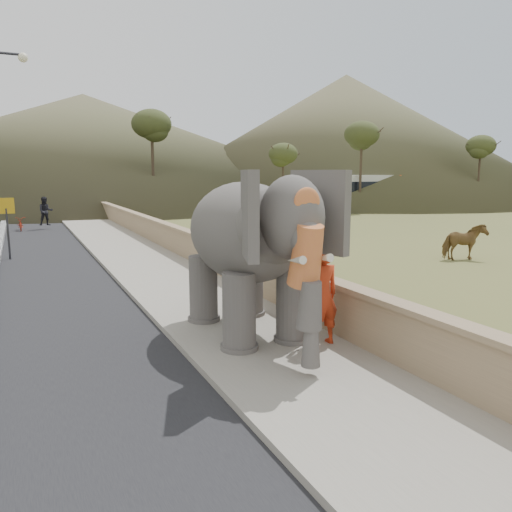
# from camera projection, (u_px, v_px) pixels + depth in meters

# --- Properties ---
(ground) EXTENTS (160.00, 160.00, 0.00)m
(ground) POSITION_uv_depth(u_px,v_px,m) (387.00, 439.00, 6.38)
(ground) COLOR olive
(ground) RESTS_ON ground
(walkway) EXTENTS (3.00, 120.00, 0.15)m
(walkway) POSITION_uv_depth(u_px,v_px,m) (171.00, 281.00, 15.28)
(walkway) COLOR #9E9687
(walkway) RESTS_ON ground
(parapet) EXTENTS (0.30, 120.00, 1.10)m
(parapet) POSITION_uv_depth(u_px,v_px,m) (221.00, 262.00, 15.90)
(parapet) COLOR tan
(parapet) RESTS_ON ground
(signboard) EXTENTS (0.60, 0.08, 2.40)m
(signboard) POSITION_uv_depth(u_px,v_px,m) (7.00, 218.00, 19.11)
(signboard) COLOR #2D2D33
(signboard) RESTS_ON ground
(cow) EXTENTS (1.77, 1.03, 1.41)m
(cow) POSITION_uv_depth(u_px,v_px,m) (464.00, 242.00, 19.24)
(cow) COLOR brown
(cow) RESTS_ON ground
(distant_car) EXTENTS (4.52, 2.75, 1.44)m
(distant_car) POSITION_uv_depth(u_px,v_px,m) (300.00, 201.00, 46.55)
(distant_car) COLOR #B3B2B9
(distant_car) RESTS_ON ground
(bus_white) EXTENTS (11.11, 3.05, 3.10)m
(bus_white) POSITION_uv_depth(u_px,v_px,m) (354.00, 193.00, 44.93)
(bus_white) COLOR beige
(bus_white) RESTS_ON ground
(bus_orange) EXTENTS (11.25, 5.58, 3.10)m
(bus_orange) POSITION_uv_depth(u_px,v_px,m) (419.00, 191.00, 49.87)
(bus_orange) COLOR #CF5724
(bus_orange) RESTS_ON ground
(hill_right) EXTENTS (56.00, 56.00, 16.00)m
(hill_right) POSITION_uv_depth(u_px,v_px,m) (345.00, 137.00, 66.61)
(hill_right) COLOR brown
(hill_right) RESTS_ON ground
(hill_far) EXTENTS (80.00, 80.00, 14.00)m
(hill_far) POSITION_uv_depth(u_px,v_px,m) (86.00, 146.00, 69.67)
(hill_far) COLOR brown
(hill_far) RESTS_ON ground
(elephant_and_man) EXTENTS (2.42, 4.44, 3.20)m
(elephant_and_man) POSITION_uv_depth(u_px,v_px,m) (246.00, 254.00, 10.04)
(elephant_and_man) COLOR #625D59
(elephant_and_man) RESTS_ON ground
(motorcyclist) EXTENTS (2.09, 1.58, 1.95)m
(motorcyclist) POSITION_uv_depth(u_px,v_px,m) (35.00, 217.00, 29.15)
(motorcyclist) COLOR #9C210E
(motorcyclist) RESTS_ON ground
(trees) EXTENTS (48.56, 42.51, 9.56)m
(trees) POSITION_uv_depth(u_px,v_px,m) (131.00, 163.00, 32.38)
(trees) COLOR #473828
(trees) RESTS_ON ground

